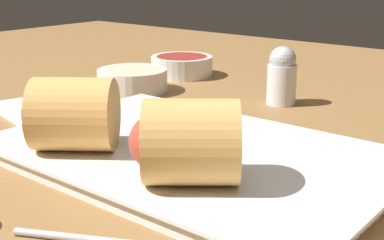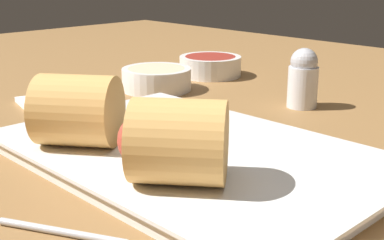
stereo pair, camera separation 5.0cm
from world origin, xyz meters
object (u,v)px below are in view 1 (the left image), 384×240
at_px(dipping_bowl_near, 132,79).
at_px(napkin, 46,108).
at_px(dipping_bowl_far, 182,65).
at_px(salt_shaker, 282,76).
at_px(serving_plate, 192,156).

bearing_deg(dipping_bowl_near, napkin, -93.57).
xyz_separation_m(dipping_bowl_far, salt_shaker, (0.20, -0.05, 0.02)).
bearing_deg(salt_shaker, dipping_bowl_near, -160.53).
relative_size(serving_plate, salt_shaker, 4.77).
height_order(dipping_bowl_far, napkin, dipping_bowl_far).
bearing_deg(napkin, dipping_bowl_far, 91.26).
distance_m(serving_plate, dipping_bowl_far, 0.37).
xyz_separation_m(serving_plate, dipping_bowl_near, (-0.23, 0.16, 0.01)).
distance_m(serving_plate, napkin, 0.24).
bearing_deg(dipping_bowl_far, salt_shaker, -14.60).
xyz_separation_m(serving_plate, dipping_bowl_far, (-0.24, 0.28, 0.01)).
relative_size(dipping_bowl_near, salt_shaker, 1.32).
distance_m(dipping_bowl_far, salt_shaker, 0.21).
relative_size(dipping_bowl_near, dipping_bowl_far, 1.00).
bearing_deg(dipping_bowl_far, serving_plate, -48.60).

